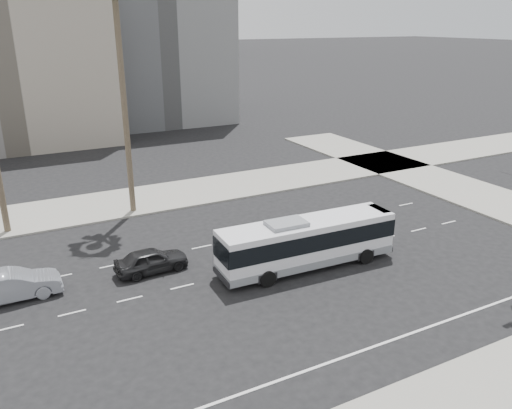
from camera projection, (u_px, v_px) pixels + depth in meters
ground at (274, 265)px, 31.57m from camera, size 700.00×700.00×0.00m
sidewalk_north at (187, 193)px, 44.46m from camera, size 120.00×7.00×0.15m
cross_block_east at (511, 207)px, 41.13m from camera, size 7.00×60.00×0.15m
midrise_beige_west at (1, 67)px, 60.77m from camera, size 24.00×18.00×18.00m
midrise_gray_center at (147, 29)px, 73.95m from camera, size 20.00×20.00×26.00m
city_bus at (307, 241)px, 30.78m from camera, size 11.27×2.94×3.21m
car_a at (151, 260)px, 30.48m from camera, size 1.94×4.43×1.49m
car_b at (13, 285)px, 27.44m from camera, size 1.76×4.97×1.63m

